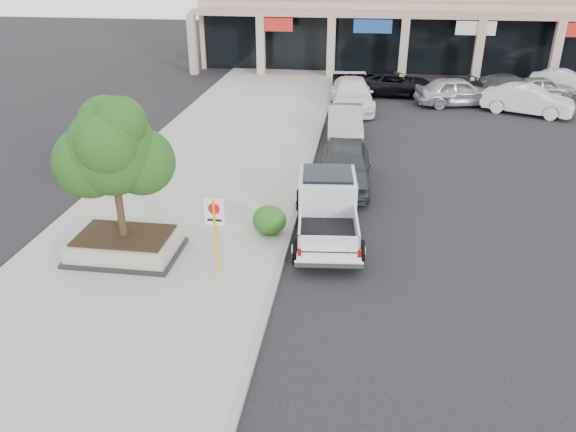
# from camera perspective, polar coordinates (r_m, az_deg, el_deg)

# --- Properties ---
(ground) EXTENTS (120.00, 120.00, 0.00)m
(ground) POSITION_cam_1_polar(r_m,az_deg,el_deg) (15.91, 4.40, -6.70)
(ground) COLOR black
(ground) RESTS_ON ground
(sidewalk) EXTENTS (8.00, 52.00, 0.15)m
(sidewalk) POSITION_cam_1_polar(r_m,az_deg,el_deg) (22.05, -8.87, 2.92)
(sidewalk) COLOR gray
(sidewalk) RESTS_ON ground
(curb) EXTENTS (0.20, 52.00, 0.15)m
(curb) POSITION_cam_1_polar(r_m,az_deg,el_deg) (21.29, 1.39, 2.38)
(curb) COLOR gray
(curb) RESTS_ON ground
(strip_mall) EXTENTS (40.55, 12.43, 9.50)m
(strip_mall) POSITION_cam_1_polar(r_m,az_deg,el_deg) (48.06, 17.90, 20.10)
(strip_mall) COLOR tan
(strip_mall) RESTS_ON ground
(planter) EXTENTS (3.20, 2.20, 0.68)m
(planter) POSITION_cam_1_polar(r_m,az_deg,el_deg) (17.43, -16.21, -2.83)
(planter) COLOR black
(planter) RESTS_ON sidewalk
(planter_tree) EXTENTS (2.90, 2.55, 4.00)m
(planter_tree) POSITION_cam_1_polar(r_m,az_deg,el_deg) (16.37, -16.82, 6.47)
(planter_tree) COLOR #332413
(planter_tree) RESTS_ON planter
(no_parking_sign) EXTENTS (0.55, 0.09, 2.30)m
(no_parking_sign) POSITION_cam_1_polar(r_m,az_deg,el_deg) (15.39, -7.41, -1.04)
(no_parking_sign) COLOR yellow
(no_parking_sign) RESTS_ON sidewalk
(hedge) EXTENTS (1.10, 0.99, 0.93)m
(hedge) POSITION_cam_1_polar(r_m,az_deg,el_deg) (17.92, -1.89, -0.41)
(hedge) COLOR #1B4714
(hedge) RESTS_ON sidewalk
(pickup_truck) EXTENTS (2.62, 5.81, 1.77)m
(pickup_truck) POSITION_cam_1_polar(r_m,az_deg,el_deg) (18.02, 4.04, 0.63)
(pickup_truck) COLOR silver
(pickup_truck) RESTS_ON ground
(curb_car_a) EXTENTS (2.12, 4.98, 1.68)m
(curb_car_a) POSITION_cam_1_polar(r_m,az_deg,el_deg) (21.96, 5.78, 5.15)
(curb_car_a) COLOR #2F3234
(curb_car_a) RESTS_ON ground
(curb_car_b) EXTENTS (1.98, 4.82, 1.55)m
(curb_car_b) POSITION_cam_1_polar(r_m,az_deg,el_deg) (27.69, 5.79, 9.37)
(curb_car_b) COLOR #909397
(curb_car_b) RESTS_ON ground
(curb_car_c) EXTENTS (2.87, 5.90, 1.65)m
(curb_car_c) POSITION_cam_1_polar(r_m,az_deg,el_deg) (33.14, 6.51, 12.16)
(curb_car_c) COLOR white
(curb_car_c) RESTS_ON ground
(curb_car_d) EXTENTS (2.74, 5.35, 1.44)m
(curb_car_d) POSITION_cam_1_polar(r_m,az_deg,el_deg) (36.43, 6.48, 13.22)
(curb_car_d) COLOR black
(curb_car_d) RESTS_ON ground
(lot_car_a) EXTENTS (5.21, 3.07, 1.66)m
(lot_car_a) POSITION_cam_1_polar(r_m,az_deg,el_deg) (35.10, 16.84, 12.02)
(lot_car_a) COLOR #A7A9AF
(lot_car_a) RESTS_ON ground
(lot_car_b) EXTENTS (5.08, 3.42, 1.58)m
(lot_car_b) POSITION_cam_1_polar(r_m,az_deg,el_deg) (34.54, 23.17, 10.78)
(lot_car_b) COLOR silver
(lot_car_b) RESTS_ON ground
(lot_car_c) EXTENTS (5.38, 3.64, 1.45)m
(lot_car_c) POSITION_cam_1_polar(r_m,az_deg,el_deg) (38.00, 21.60, 12.15)
(lot_car_c) COLOR #2E3033
(lot_car_c) RESTS_ON ground
(lot_car_d) EXTENTS (5.25, 2.45, 1.45)m
(lot_car_d) POSITION_cam_1_polar(r_m,az_deg,el_deg) (36.73, 10.82, 13.05)
(lot_car_d) COLOR black
(lot_car_d) RESTS_ON ground
(lot_car_e) EXTENTS (4.26, 2.55, 1.36)m
(lot_car_e) POSITION_cam_1_polar(r_m,az_deg,el_deg) (38.63, 24.44, 11.79)
(lot_car_e) COLOR #999CA1
(lot_car_e) RESTS_ON ground
(lot_car_f) EXTENTS (4.39, 2.79, 1.37)m
(lot_car_f) POSITION_cam_1_polar(r_m,az_deg,el_deg) (41.14, 26.27, 12.19)
(lot_car_f) COLOR silver
(lot_car_f) RESTS_ON ground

